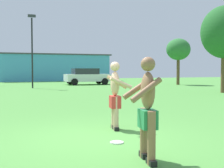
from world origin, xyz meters
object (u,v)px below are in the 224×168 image
at_px(player_near, 115,94).
at_px(lamp_post, 32,43).
at_px(car_white_mid_lot, 87,76).
at_px(player_in_green, 147,106).
at_px(frisbee, 117,142).
at_px(tree_left_field, 178,50).

height_order(player_near, lamp_post, lamp_post).
xyz_separation_m(player_near, car_white_mid_lot, (5.35, 21.35, -0.07)).
bearing_deg(car_white_mid_lot, lamp_post, -145.34).
relative_size(player_in_green, frisbee, 6.09).
distance_m(player_near, tree_left_field, 22.62).
height_order(player_in_green, tree_left_field, tree_left_field).
bearing_deg(frisbee, lamp_post, 89.13).
xyz_separation_m(player_near, tree_left_field, (13.53, 17.96, 2.47)).
bearing_deg(player_near, lamp_post, 90.63).
relative_size(frisbee, tree_left_field, 0.06).
xyz_separation_m(player_in_green, tree_left_field, (13.99, 20.58, 2.46)).
distance_m(frisbee, tree_left_field, 24.06).
relative_size(lamp_post, tree_left_field, 1.30).
distance_m(frisbee, car_white_mid_lot, 23.41).
height_order(player_in_green, car_white_mid_lot, player_in_green).
relative_size(player_near, car_white_mid_lot, 0.39).
height_order(player_near, car_white_mid_lot, player_near).
relative_size(player_near, player_in_green, 0.99).
relative_size(car_white_mid_lot, lamp_post, 0.75).
bearing_deg(tree_left_field, lamp_post, -178.14).
distance_m(player_in_green, lamp_post, 20.31).
height_order(frisbee, car_white_mid_lot, car_white_mid_lot).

